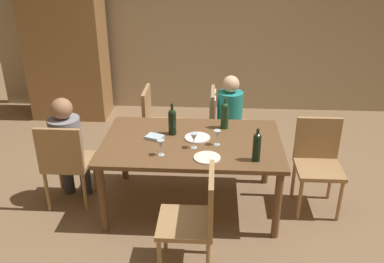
# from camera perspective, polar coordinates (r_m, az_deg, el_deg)

# --- Properties ---
(ground_plane) EXTENTS (10.00, 10.00, 0.00)m
(ground_plane) POSITION_cam_1_polar(r_m,az_deg,el_deg) (4.42, -0.00, -9.80)
(ground_plane) COLOR #846647
(rear_room_partition) EXTENTS (6.40, 0.12, 2.70)m
(rear_room_partition) POSITION_cam_1_polar(r_m,az_deg,el_deg) (6.46, 1.45, 14.66)
(rear_room_partition) COLOR tan
(rear_room_partition) RESTS_ON ground_plane
(armoire_cabinet) EXTENTS (1.18, 0.62, 2.18)m
(armoire_cabinet) POSITION_cam_1_polar(r_m,az_deg,el_deg) (6.45, -16.78, 11.30)
(armoire_cabinet) COLOR olive
(armoire_cabinet) RESTS_ON ground_plane
(dining_table) EXTENTS (1.72, 1.08, 0.73)m
(dining_table) POSITION_cam_1_polar(r_m,az_deg,el_deg) (4.08, -0.00, -2.24)
(dining_table) COLOR brown
(dining_table) RESTS_ON ground_plane
(chair_far_right) EXTENTS (0.46, 0.44, 0.92)m
(chair_far_right) POSITION_cam_1_polar(r_m,az_deg,el_deg) (4.93, 3.69, 1.98)
(chair_far_right) COLOR #A87F51
(chair_far_right) RESTS_ON ground_plane
(chair_left_end) EXTENTS (0.44, 0.44, 0.92)m
(chair_left_end) POSITION_cam_1_polar(r_m,az_deg,el_deg) (4.31, -16.83, -3.68)
(chair_left_end) COLOR #A87F51
(chair_left_end) RESTS_ON ground_plane
(chair_near) EXTENTS (0.44, 0.44, 0.92)m
(chair_near) POSITION_cam_1_polar(r_m,az_deg,el_deg) (3.36, 0.59, -11.39)
(chair_near) COLOR #A87F51
(chair_near) RESTS_ON ground_plane
(chair_far_left) EXTENTS (0.44, 0.44, 0.92)m
(chair_far_left) POSITION_cam_1_polar(r_m,az_deg,el_deg) (5.00, -4.83, 1.53)
(chair_far_left) COLOR #A87F51
(chair_far_left) RESTS_ON ground_plane
(chair_right_end) EXTENTS (0.44, 0.44, 0.92)m
(chair_right_end) POSITION_cam_1_polar(r_m,az_deg,el_deg) (4.33, 16.73, -3.48)
(chair_right_end) COLOR #A87F51
(chair_right_end) RESTS_ON ground_plane
(person_woman_host) EXTENTS (0.33, 0.29, 1.10)m
(person_woman_host) POSITION_cam_1_polar(r_m,az_deg,el_deg) (4.92, 5.44, 2.42)
(person_woman_host) COLOR #33333D
(person_woman_host) RESTS_ON ground_plane
(person_man_bearded) EXTENTS (0.31, 0.36, 1.14)m
(person_man_bearded) POSITION_cam_1_polar(r_m,az_deg,el_deg) (4.35, -16.57, -1.51)
(person_man_bearded) COLOR #33333D
(person_man_bearded) RESTS_ON ground_plane
(wine_bottle_tall_green) EXTENTS (0.08, 0.08, 0.32)m
(wine_bottle_tall_green) POSITION_cam_1_polar(r_m,az_deg,el_deg) (4.13, -2.70, 1.43)
(wine_bottle_tall_green) COLOR black
(wine_bottle_tall_green) RESTS_ON dining_table
(wine_bottle_dark_red) EXTENTS (0.08, 0.08, 0.33)m
(wine_bottle_dark_red) POSITION_cam_1_polar(r_m,az_deg,el_deg) (4.27, 4.46, 2.30)
(wine_bottle_dark_red) COLOR #19381E
(wine_bottle_dark_red) RESTS_ON dining_table
(wine_bottle_short_olive) EXTENTS (0.07, 0.07, 0.31)m
(wine_bottle_short_olive) POSITION_cam_1_polar(r_m,az_deg,el_deg) (3.68, 8.80, -1.97)
(wine_bottle_short_olive) COLOR black
(wine_bottle_short_olive) RESTS_ON dining_table
(wine_glass_near_left) EXTENTS (0.07, 0.07, 0.15)m
(wine_glass_near_left) POSITION_cam_1_polar(r_m,az_deg,el_deg) (3.93, 3.45, -0.43)
(wine_glass_near_left) COLOR silver
(wine_glass_near_left) RESTS_ON dining_table
(wine_glass_centre) EXTENTS (0.07, 0.07, 0.15)m
(wine_glass_centre) POSITION_cam_1_polar(r_m,az_deg,el_deg) (3.87, 0.26, -0.83)
(wine_glass_centre) COLOR silver
(wine_glass_centre) RESTS_ON dining_table
(wine_glass_near_right) EXTENTS (0.07, 0.07, 0.15)m
(wine_glass_near_right) POSITION_cam_1_polar(r_m,az_deg,el_deg) (3.75, -4.26, -1.77)
(wine_glass_near_right) COLOR silver
(wine_glass_near_right) RESTS_ON dining_table
(dinner_plate_host) EXTENTS (0.24, 0.24, 0.01)m
(dinner_plate_host) POSITION_cam_1_polar(r_m,az_deg,el_deg) (3.74, 2.06, -3.57)
(dinner_plate_host) COLOR white
(dinner_plate_host) RESTS_ON dining_table
(dinner_plate_guest_left) EXTENTS (0.25, 0.25, 0.01)m
(dinner_plate_guest_left) POSITION_cam_1_polar(r_m,az_deg,el_deg) (4.09, 0.73, -0.84)
(dinner_plate_guest_left) COLOR white
(dinner_plate_guest_left) RESTS_ON dining_table
(folded_napkin) EXTENTS (0.19, 0.17, 0.03)m
(folded_napkin) POSITION_cam_1_polar(r_m,az_deg,el_deg) (4.10, -5.09, -0.77)
(folded_napkin) COLOR #ADC6D6
(folded_napkin) RESTS_ON dining_table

